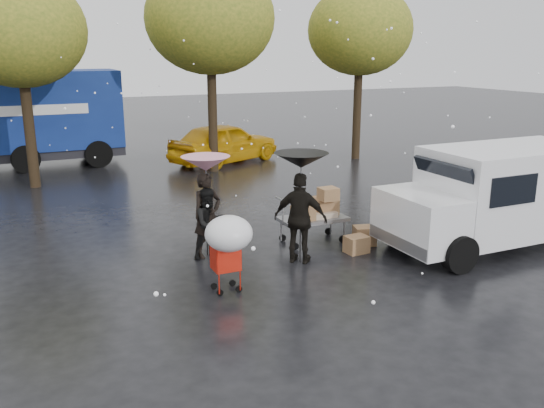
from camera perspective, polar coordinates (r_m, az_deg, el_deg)
name	(u,v)px	position (r m, az deg, el deg)	size (l,w,h in m)	color
ground	(262,279)	(11.07, -1.05, -7.46)	(90.00, 90.00, 0.00)	black
person_pink	(207,215)	(12.05, -6.43, -1.12)	(0.66, 0.43, 1.80)	black
person_middle	(209,223)	(12.02, -6.22, -1.92)	(0.73, 0.57, 1.50)	black
person_black	(300,218)	(11.64, 2.84, -1.44)	(1.10, 0.46, 1.87)	black
umbrella_pink	(206,164)	(11.80, -6.59, 3.98)	(1.01, 1.01, 2.15)	#4C4C4C
umbrella_black	(301,161)	(11.36, 2.91, 4.33)	(1.09, 1.09, 2.28)	#4C4C4C
vendor_cart	(316,211)	(12.99, 4.40, -0.68)	(1.52, 0.80, 1.27)	slate
shopping_cart	(228,238)	(10.08, -4.36, -3.35)	(0.84, 0.84, 1.46)	#AD1709
white_van	(496,195)	(13.51, 21.35, 0.84)	(4.91, 2.18, 2.20)	white
blue_truck	(11,120)	(23.11, -24.47, 7.57)	(8.30, 2.60, 3.50)	navy
box_ground_near	(364,236)	(13.06, 9.15, -3.11)	(0.47, 0.37, 0.42)	brown
box_ground_far	(357,244)	(12.54, 8.37, -3.98)	(0.47, 0.37, 0.37)	brown
yellow_taxi	(224,143)	(22.26, -4.74, 6.08)	(1.85, 4.59, 1.56)	#D5970B
tree_row	(121,24)	(19.73, -14.70, 16.87)	(21.60, 4.40, 7.12)	black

